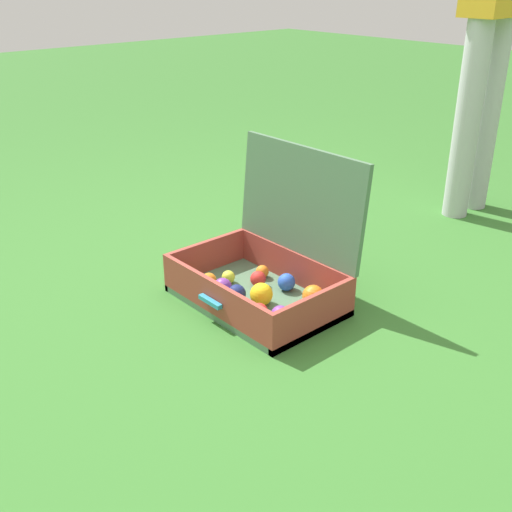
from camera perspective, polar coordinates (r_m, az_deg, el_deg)
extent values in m
plane|color=#336B28|center=(2.26, -0.76, -4.93)|extent=(16.00, 16.00, 0.00)
cube|color=#4C7051|center=(2.30, 0.00, -4.02)|extent=(0.60, 0.40, 0.03)
cube|color=#9E3D33|center=(2.48, -4.50, -0.25)|extent=(0.02, 0.40, 0.15)
cube|color=#9E3D33|center=(2.09, 5.36, -5.39)|extent=(0.02, 0.40, 0.15)
cube|color=#9E3D33|center=(2.17, -3.77, -4.15)|extent=(0.57, 0.02, 0.15)
cube|color=#9E3D33|center=(2.39, 3.41, -1.21)|extent=(0.57, 0.02, 0.15)
cube|color=#4C7051|center=(2.30, 4.07, 5.14)|extent=(0.60, 0.06, 0.40)
cube|color=teal|center=(2.15, -4.22, -4.18)|extent=(0.11, 0.02, 0.02)
sphere|color=orange|center=(2.42, 0.57, -1.44)|extent=(0.05, 0.05, 0.05)
sphere|color=purple|center=(2.12, 2.23, -5.41)|extent=(0.07, 0.07, 0.07)
sphere|color=orange|center=(2.23, 5.26, -3.66)|extent=(0.08, 0.08, 0.08)
sphere|color=#CCDB38|center=(2.38, -2.55, -1.93)|extent=(0.05, 0.05, 0.05)
sphere|color=blue|center=(2.33, 2.81, -2.40)|extent=(0.07, 0.07, 0.07)
sphere|color=navy|center=(2.25, -1.78, -3.47)|extent=(0.07, 0.07, 0.07)
sphere|color=red|center=(2.36, 0.19, -2.09)|extent=(0.06, 0.06, 0.06)
sphere|color=yellow|center=(2.23, 0.49, -3.52)|extent=(0.08, 0.08, 0.08)
sphere|color=orange|center=(2.36, -4.33, -2.23)|extent=(0.06, 0.06, 0.06)
sphere|color=purple|center=(2.29, -3.08, -2.87)|extent=(0.07, 0.07, 0.07)
sphere|color=red|center=(2.14, 0.29, -5.14)|extent=(0.06, 0.06, 0.06)
sphere|color=navy|center=(2.09, 0.33, -6.16)|extent=(0.05, 0.05, 0.05)
sphere|color=white|center=(2.64, -5.85, 0.28)|extent=(0.06, 0.06, 0.06)
cylinder|color=#B2B2B7|center=(3.31, 20.38, 11.86)|extent=(0.12, 0.12, 0.92)
cylinder|color=#B2B2B7|center=(3.16, 18.77, 11.50)|extent=(0.12, 0.12, 0.92)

